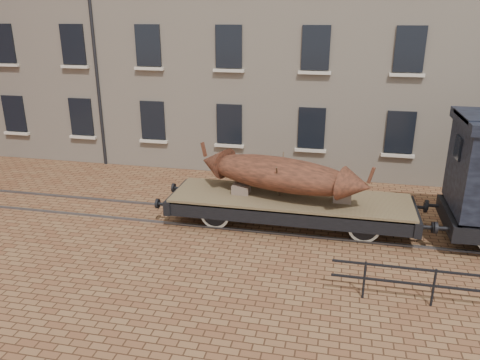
# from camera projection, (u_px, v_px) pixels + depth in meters

# --- Properties ---
(ground) EXTENTS (90.00, 90.00, 0.00)m
(ground) POSITION_uv_depth(u_px,v_px,m) (268.00, 224.00, 15.70)
(ground) COLOR brown
(warehouse_cream) EXTENTS (40.00, 10.19, 14.00)m
(warehouse_cream) POSITION_uv_depth(u_px,v_px,m) (368.00, 6.00, 21.95)
(warehouse_cream) COLOR beige
(warehouse_cream) RESTS_ON ground
(rail_track) EXTENTS (30.00, 1.52, 0.06)m
(rail_track) POSITION_uv_depth(u_px,v_px,m) (268.00, 223.00, 15.69)
(rail_track) COLOR #59595E
(rail_track) RESTS_ON ground
(flatcar_wagon) EXTENTS (8.70, 2.36, 1.31)m
(flatcar_wagon) POSITION_uv_depth(u_px,v_px,m) (290.00, 203.00, 15.27)
(flatcar_wagon) COLOR brown
(flatcar_wagon) RESTS_ON ground
(iron_boat) EXTENTS (5.91, 3.02, 1.46)m
(iron_boat) POSITION_uv_depth(u_px,v_px,m) (280.00, 174.00, 15.02)
(iron_boat) COLOR brown
(iron_boat) RESTS_ON flatcar_wagon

